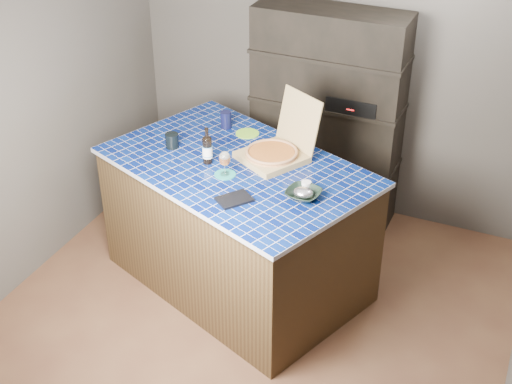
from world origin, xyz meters
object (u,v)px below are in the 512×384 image
at_px(bowl, 303,194).
at_px(wine_glass, 225,159).
at_px(pizza_box, 275,151).
at_px(dvd_case, 234,199).
at_px(mead_bottle, 207,149).
at_px(kitchen_island, 238,225).

bearing_deg(bowl, wine_glass, 174.43).
relative_size(pizza_box, bowl, 2.79).
bearing_deg(bowl, dvd_case, -151.98).
bearing_deg(mead_bottle, bowl, -11.88).
xyz_separation_m(wine_glass, dvd_case, (0.19, -0.26, -0.11)).
distance_m(wine_glass, bowl, 0.60).
height_order(mead_bottle, bowl, mead_bottle).
distance_m(pizza_box, bowl, 0.54).
xyz_separation_m(kitchen_island, wine_glass, (-0.01, -0.16, 0.63)).
relative_size(kitchen_island, mead_bottle, 8.01).
distance_m(kitchen_island, dvd_case, 0.69).
relative_size(wine_glass, bowl, 0.78).
relative_size(mead_bottle, bowl, 1.21).
bearing_deg(kitchen_island, pizza_box, 62.32).
height_order(kitchen_island, pizza_box, pizza_box).
height_order(pizza_box, dvd_case, pizza_box).
distance_m(kitchen_island, wine_glass, 0.65).
bearing_deg(pizza_box, mead_bottle, -120.45).
relative_size(wine_glass, dvd_case, 0.81).
height_order(wine_glass, dvd_case, wine_glass).
bearing_deg(mead_bottle, wine_glass, -29.59).
distance_m(pizza_box, mead_bottle, 0.47).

